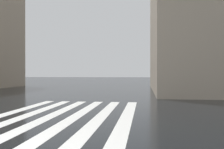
% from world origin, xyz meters
% --- Properties ---
extents(zebra_crossing, '(13.00, 5.50, 0.01)m').
position_xyz_m(zebra_crossing, '(4.00, -0.39, 0.00)').
color(zebra_crossing, silver).
rests_on(zebra_crossing, ground_plane).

